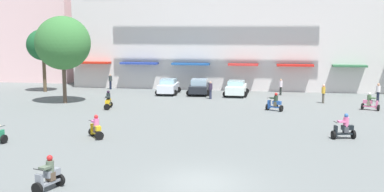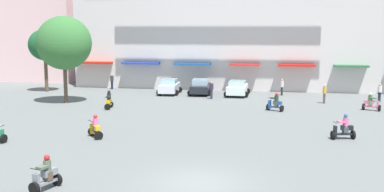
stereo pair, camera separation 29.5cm
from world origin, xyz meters
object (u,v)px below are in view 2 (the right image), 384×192
Objects in this scene: plaza_tree_2 at (45,45)px; scooter_rider_1 at (344,129)px; parked_car_0 at (169,86)px; scooter_rider_2 at (95,128)px; scooter_rider_4 at (109,101)px; scooter_rider_7 at (275,103)px; pedestrian_3 at (112,81)px; pedestrian_0 at (324,92)px; pedestrian_4 at (211,89)px; parked_car_2 at (237,88)px; parked_car_1 at (200,87)px; scooter_rider_5 at (371,103)px; plaza_tree_0 at (64,43)px; scooter_rider_8 at (46,176)px; pedestrian_1 at (282,86)px; pedestrian_2 at (380,91)px.

plaza_tree_2 reaches higher than scooter_rider_1.
scooter_rider_2 is at bearing -90.72° from parked_car_0.
parked_car_0 is at bearing 71.98° from scooter_rider_4.
pedestrian_3 is at bearing 149.05° from scooter_rider_7.
pedestrian_0 is 1.01× the size of pedestrian_4.
plaza_tree_2 is 4.49× the size of scooter_rider_2.
scooter_rider_2 is at bearing -106.28° from pedestrian_4.
parked_car_2 is 2.67× the size of scooter_rider_7.
scooter_rider_7 is (3.69, -8.06, -0.14)m from parked_car_2.
parked_car_1 is 3.34m from pedestrian_4.
parked_car_1 is (16.36, 0.83, -4.12)m from plaza_tree_2.
pedestrian_4 is at bearing 164.05° from scooter_rider_5.
plaza_tree_0 is 14.05m from pedestrian_4.
pedestrian_0 is at bearing 61.27° from scooter_rider_8.
plaza_tree_0 is 21.28m from pedestrian_1.
parked_car_1 is 3.80m from parked_car_2.
scooter_rider_7 is 0.88× the size of pedestrian_2.
scooter_rider_2 is at bearing -133.86° from scooter_rider_7.
plaza_tree_0 is at bearing -159.87° from pedestrian_4.
scooter_rider_1 is 18.38m from pedestrian_1.
pedestrian_1 reaches higher than parked_car_2.
pedestrian_0 reaches higher than scooter_rider_2.
pedestrian_1 is at bearing 4.36° from parked_car_1.
parked_car_1 is at bearing 86.23° from scooter_rider_8.
scooter_rider_7 is 22.35m from scooter_rider_8.
pedestrian_3 is (-6.81, 21.85, 0.34)m from scooter_rider_2.
parked_car_1 is 8.17m from pedestrian_1.
pedestrian_0 is at bearing -161.47° from pedestrian_2.
pedestrian_2 is (27.80, 5.45, -4.38)m from plaza_tree_0.
scooter_rider_2 is at bearing -145.22° from scooter_rider_5.
parked_car_0 is 2.60× the size of scooter_rider_8.
pedestrian_4 is (4.65, -2.55, 0.17)m from parked_car_0.
scooter_rider_1 is at bearing 8.68° from scooter_rider_2.
pedestrian_4 is (-13.62, 3.89, 0.34)m from scooter_rider_5.
pedestrian_2 is (19.92, -1.70, 0.18)m from parked_car_0.
plaza_tree_2 reaches higher than parked_car_0.
pedestrian_4 is at bearing 41.42° from scooter_rider_4.
parked_car_0 is 2.54× the size of scooter_rider_4.
scooter_rider_2 is at bearing -74.34° from scooter_rider_4.
parked_car_2 is at bearing 25.88° from plaza_tree_0.
plaza_tree_0 is 8.60m from plaza_tree_2.
pedestrian_4 is (-9.96, 14.49, 0.31)m from scooter_rider_1.
parked_car_0 is 2.59× the size of scooter_rider_7.
pedestrian_2 is at bearing 70.92° from scooter_rider_1.
pedestrian_2 reaches higher than scooter_rider_5.
scooter_rider_7 is at bearing 114.08° from scooter_rider_1.
parked_car_1 is 10.40m from pedestrian_3.
pedestrian_2 is (5.01, 1.68, -0.02)m from pedestrian_0.
parked_car_2 is at bearing 150.38° from scooter_rider_5.
parked_car_1 is 16.64m from scooter_rider_5.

